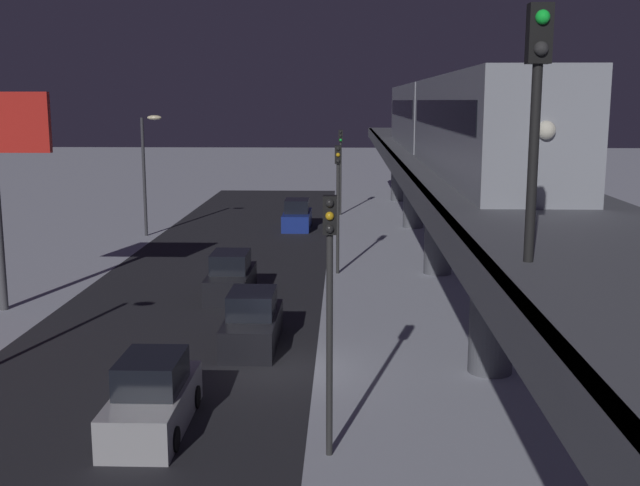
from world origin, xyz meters
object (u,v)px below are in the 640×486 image
object	(u,v)px
subway_train	(446,117)
rail_signal	(537,89)
traffic_light_near	(330,289)
traffic_light_far	(341,159)
sedan_black_4	(231,278)
sedan_black_3	(252,323)
traffic_light_mid	(338,190)
sedan_silver	(153,400)
sedan_blue	(297,216)

from	to	relation	value
subway_train	rail_signal	xyz separation A→B (m)	(1.72, 24.46, 0.95)
traffic_light_near	traffic_light_far	xyz separation A→B (m)	(0.00, -40.82, 0.00)
sedan_black_4	traffic_light_near	bearing A→B (deg)	-73.38
sedan_black_3	traffic_light_far	bearing A→B (deg)	84.85
sedan_black_3	sedan_black_4	world-z (taller)	same
traffic_light_mid	traffic_light_far	distance (m)	20.41
sedan_silver	sedan_black_4	size ratio (longest dim) A/B	1.01
rail_signal	sedan_silver	bearing A→B (deg)	-41.25
traffic_light_far	traffic_light_near	bearing A→B (deg)	90.00
subway_train	rail_signal	bearing A→B (deg)	85.98
sedan_black_4	traffic_light_mid	xyz separation A→B (m)	(-4.70, -4.66, 3.40)
rail_signal	traffic_light_mid	bearing A→B (deg)	-82.76
traffic_light_near	sedan_silver	bearing A→B (deg)	-17.30
sedan_black_4	traffic_light_mid	distance (m)	7.44
rail_signal	traffic_light_mid	distance (m)	26.56
rail_signal	sedan_black_3	size ratio (longest dim) A/B	0.88
sedan_blue	traffic_light_mid	distance (m)	14.73
traffic_light_near	traffic_light_mid	xyz separation A→B (m)	(0.00, -20.41, 0.00)
sedan_black_4	traffic_light_mid	size ratio (longest dim) A/B	0.70
subway_train	traffic_light_mid	distance (m)	6.35
sedan_black_3	sedan_blue	size ratio (longest dim) A/B	0.98
subway_train	traffic_light_mid	bearing A→B (deg)	-16.60
rail_signal	sedan_black_3	xyz separation A→B (m)	(6.20, -14.21, -7.94)
sedan_silver	traffic_light_mid	bearing A→B (deg)	76.07
sedan_black_4	sedan_black_3	bearing A→B (deg)	-75.75
traffic_light_near	sedan_black_4	bearing A→B (deg)	-73.38
subway_train	traffic_light_near	size ratio (longest dim) A/B	5.76
rail_signal	sedan_silver	size ratio (longest dim) A/B	0.89
subway_train	sedan_black_4	bearing A→B (deg)	18.06
subway_train	traffic_light_far	xyz separation A→B (m)	(5.02, -21.90, -3.60)
sedan_black_4	traffic_light_mid	bearing A→B (deg)	44.78
subway_train	traffic_light_far	world-z (taller)	subway_train
traffic_light_near	sedan_black_3	bearing A→B (deg)	-71.48
sedan_black_3	traffic_light_far	world-z (taller)	traffic_light_far
sedan_blue	sedan_black_4	distance (m)	18.79
traffic_light_near	traffic_light_mid	size ratio (longest dim) A/B	1.00
sedan_silver	sedan_black_3	xyz separation A→B (m)	(-1.80, -7.19, 0.01)
rail_signal	sedan_black_4	distance (m)	24.09
sedan_silver	sedan_black_4	bearing A→B (deg)	90.00
sedan_silver	traffic_light_near	xyz separation A→B (m)	(-4.70, 1.46, 3.41)
sedan_black_3	traffic_light_near	size ratio (longest dim) A/B	0.71
subway_train	sedan_black_3	world-z (taller)	subway_train
traffic_light_mid	traffic_light_far	bearing A→B (deg)	-90.00
traffic_light_mid	rail_signal	bearing A→B (deg)	97.24
subway_train	sedan_blue	xyz separation A→B (m)	(7.92, -15.53, -7.00)
sedan_blue	traffic_light_far	xyz separation A→B (m)	(-2.90, -6.37, 3.40)
sedan_black_3	subway_train	bearing A→B (deg)	52.33
subway_train	traffic_light_mid	xyz separation A→B (m)	(5.02, -1.50, -3.60)
traffic_light_far	sedan_black_4	bearing A→B (deg)	79.38
sedan_silver	traffic_light_near	distance (m)	5.99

